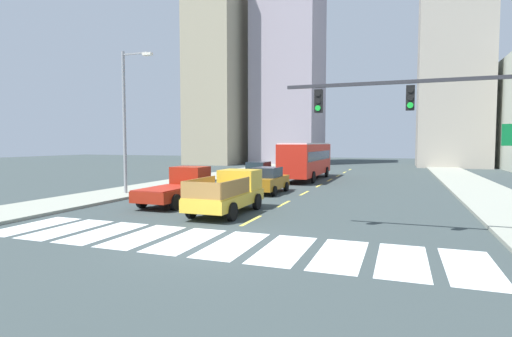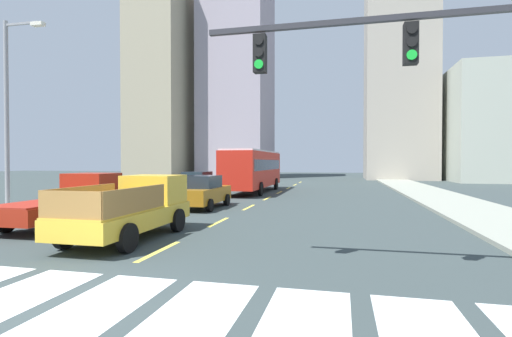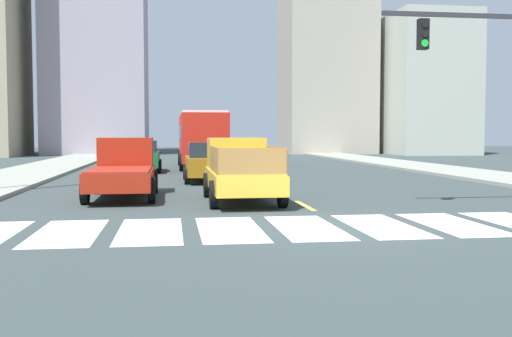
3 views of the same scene
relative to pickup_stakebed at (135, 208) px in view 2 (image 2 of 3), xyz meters
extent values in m
plane|color=#333E3F|center=(1.71, -5.64, -0.94)|extent=(160.00, 160.00, 0.00)
cube|color=gray|center=(12.86, 12.36, -0.86)|extent=(3.98, 110.00, 0.15)
cube|color=gray|center=(-9.43, 12.36, -0.86)|extent=(3.98, 110.00, 0.15)
cube|color=silver|center=(0.85, -5.64, -0.93)|extent=(1.37, 3.64, 0.01)
cube|color=silver|center=(2.58, -5.64, -0.93)|extent=(1.37, 3.64, 0.01)
cube|color=silver|center=(4.31, -5.64, -0.93)|extent=(1.37, 3.64, 0.01)
cube|color=silver|center=(6.04, -5.64, -0.93)|extent=(1.37, 3.64, 0.01)
cube|color=#E3CE49|center=(1.71, -1.64, -0.93)|extent=(0.16, 2.40, 0.01)
cube|color=#E3CE49|center=(1.71, 3.36, -0.93)|extent=(0.16, 2.40, 0.01)
cube|color=#E3CE49|center=(1.71, 8.36, -0.93)|extent=(0.16, 2.40, 0.01)
cube|color=#E3CE49|center=(1.71, 13.36, -0.93)|extent=(0.16, 2.40, 0.01)
cube|color=#E3CE49|center=(1.71, 18.36, -0.93)|extent=(0.16, 2.40, 0.01)
cube|color=#E3CE49|center=(1.71, 23.36, -0.93)|extent=(0.16, 2.40, 0.01)
cube|color=#E3CE49|center=(1.71, 28.36, -0.93)|extent=(0.16, 2.40, 0.01)
cube|color=#E3CE49|center=(1.71, 33.36, -0.93)|extent=(0.16, 2.40, 0.01)
cube|color=gold|center=(0.00, -0.44, -0.26)|extent=(1.96, 5.20, 0.56)
cube|color=gold|center=(0.00, 1.26, 0.52)|extent=(1.84, 1.60, 1.00)
cube|color=#19232D|center=(0.00, 1.70, 0.70)|extent=(1.72, 0.08, 0.56)
cube|color=gold|center=(0.00, -1.39, 0.05)|extent=(1.84, 3.30, 0.06)
cylinder|color=black|center=(-0.98, 1.12, -0.54)|extent=(0.22, 0.80, 0.80)
cylinder|color=black|center=(0.98, 1.12, -0.54)|extent=(0.22, 0.80, 0.80)
cylinder|color=black|center=(-0.98, -2.00, -0.54)|extent=(0.22, 0.80, 0.80)
cylinder|color=black|center=(0.98, -2.00, -0.54)|extent=(0.22, 0.80, 0.80)
cube|color=olive|center=(-0.90, -1.39, 0.43)|extent=(0.06, 3.17, 0.70)
cube|color=olive|center=(0.90, -1.39, 0.43)|extent=(0.06, 3.17, 0.70)
cube|color=olive|center=(0.00, -2.97, 0.43)|extent=(1.80, 0.06, 0.70)
cube|color=#9C2110|center=(-3.72, 1.13, -0.26)|extent=(1.96, 5.20, 0.56)
cube|color=#9C2110|center=(-3.72, 2.83, 0.52)|extent=(1.84, 1.60, 1.00)
cube|color=#19232D|center=(-3.72, 3.27, 0.70)|extent=(1.72, 0.08, 0.56)
cube|color=maroon|center=(-3.72, 0.18, 0.05)|extent=(1.84, 3.30, 0.06)
cylinder|color=black|center=(-4.70, 2.69, -0.54)|extent=(0.22, 0.80, 0.80)
cylinder|color=black|center=(-2.74, 2.69, -0.54)|extent=(0.22, 0.80, 0.80)
cylinder|color=black|center=(-4.70, -0.43, -0.54)|extent=(0.22, 0.80, 0.80)
cylinder|color=black|center=(-2.74, -0.43, -0.54)|extent=(0.22, 0.80, 0.80)
cube|color=red|center=(-0.34, 17.97, 0.91)|extent=(2.50, 10.80, 2.70)
cube|color=#19232D|center=(-0.34, 17.97, 1.26)|extent=(2.52, 9.94, 0.80)
cube|color=silver|center=(-0.34, 17.97, 2.32)|extent=(2.40, 10.37, 0.12)
cylinder|color=black|center=(-1.59, 21.32, -0.44)|extent=(0.22, 1.00, 1.00)
cylinder|color=black|center=(0.91, 21.32, -0.44)|extent=(0.22, 1.00, 1.00)
cylinder|color=black|center=(-1.59, 15.00, -0.44)|extent=(0.22, 1.00, 1.00)
cylinder|color=black|center=(0.91, 15.00, -0.44)|extent=(0.22, 1.00, 1.00)
cube|color=#14592E|center=(-3.71, 14.66, -0.24)|extent=(1.80, 4.40, 0.76)
cube|color=#1E2833|center=(-3.71, 14.51, 0.46)|extent=(1.58, 2.11, 0.64)
cylinder|color=black|center=(-4.61, 16.02, -0.62)|extent=(0.22, 0.64, 0.64)
cylinder|color=black|center=(-2.81, 16.02, -0.62)|extent=(0.22, 0.64, 0.64)
cylinder|color=black|center=(-4.61, 13.29, -0.62)|extent=(0.22, 0.64, 0.64)
cylinder|color=black|center=(-2.81, 13.29, -0.62)|extent=(0.22, 0.64, 0.64)
cube|color=#9F6615|center=(-0.60, 7.56, -0.24)|extent=(1.80, 4.40, 0.76)
cube|color=#1E2833|center=(-0.60, 7.41, 0.46)|extent=(1.58, 2.11, 0.64)
cylinder|color=black|center=(-1.50, 8.92, -0.62)|extent=(0.22, 0.64, 0.64)
cylinder|color=black|center=(0.30, 8.92, -0.62)|extent=(0.22, 0.64, 0.64)
cylinder|color=black|center=(-1.50, 6.20, -0.62)|extent=(0.22, 0.64, 0.64)
cylinder|color=black|center=(0.30, 6.20, -0.62)|extent=(0.22, 0.64, 0.64)
cube|color=#2D2D33|center=(7.54, -2.75, 4.46)|extent=(7.87, 0.12, 0.12)
cube|color=black|center=(7.93, -2.75, 3.91)|extent=(0.28, 0.24, 0.84)
cylinder|color=black|center=(7.93, -2.88, 4.17)|extent=(0.20, 0.04, 0.20)
cylinder|color=black|center=(7.93, -2.88, 3.91)|extent=(0.20, 0.04, 0.20)
cylinder|color=green|center=(7.93, -2.88, 3.65)|extent=(0.20, 0.04, 0.20)
cube|color=black|center=(4.78, -2.75, 3.91)|extent=(0.28, 0.24, 0.84)
cylinder|color=black|center=(4.78, -2.88, 4.17)|extent=(0.20, 0.04, 0.20)
cylinder|color=black|center=(4.78, -2.88, 3.91)|extent=(0.20, 0.04, 0.20)
cylinder|color=green|center=(4.78, -2.88, 3.65)|extent=(0.20, 0.04, 0.20)
cylinder|color=gray|center=(-8.73, 3.44, 3.56)|extent=(0.20, 0.20, 9.00)
cube|color=gray|center=(-7.83, 3.44, 7.86)|extent=(1.80, 0.10, 0.10)
cube|color=silver|center=(-6.93, 3.44, 7.76)|extent=(0.60, 0.28, 0.16)
cube|color=#A59C8E|center=(14.23, 44.06, 19.22)|extent=(9.04, 8.38, 40.30)
cube|color=#ACB3A2|center=(23.40, 40.18, 6.05)|extent=(7.79, 10.79, 13.97)
cube|color=tan|center=(-19.89, 40.62, 14.90)|extent=(7.68, 9.90, 31.67)
cube|color=#9D929F|center=(-9.58, 45.76, 13.99)|extent=(9.86, 11.38, 29.85)
camera|label=1|loc=(7.67, -17.46, 2.38)|focal=28.07mm
camera|label=2|loc=(6.58, -10.89, 1.51)|focal=26.12mm
camera|label=3|loc=(-2.15, -18.79, 1.18)|focal=42.32mm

